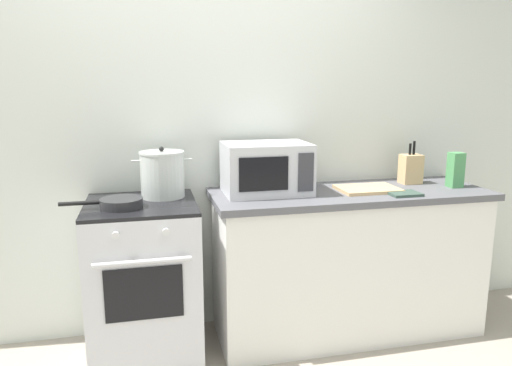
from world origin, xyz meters
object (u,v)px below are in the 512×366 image
Objects in this scene: pasta_box at (455,170)px; knife_block at (411,169)px; microwave at (266,168)px; oven_mitt at (404,194)px; stove at (144,281)px; stock_pot at (162,174)px; cutting_board at (368,189)px; frying_pan at (120,203)px.

knife_block is at bearing 141.00° from pasta_box.
microwave reaches higher than oven_mitt.
stove is at bearing -175.31° from knife_block.
stock_pot is 1.41m from oven_mitt.
pasta_box is at bearing 17.01° from oven_mitt.
cutting_board is (0.62, -0.08, -0.14)m from microwave.
microwave is (0.84, 0.16, 0.12)m from frying_pan.
frying_pan is at bearing -140.97° from stove.
cutting_board is at bearing 133.83° from oven_mitt.
stove is 1.59m from oven_mitt.
stock_pot is at bearing 40.86° from frying_pan.
stove is 2.17× the size of frying_pan.
stock_pot reaches higher than pasta_box.
microwave is 1.39× the size of cutting_board.
pasta_box is 0.46m from oven_mitt.
knife_block is at bearing 54.38° from oven_mitt.
frying_pan is 1.52× the size of knife_block.
microwave is at bearing -176.42° from knife_block.
cutting_board is (1.46, 0.09, -0.02)m from frying_pan.
cutting_board is 2.00× the size of oven_mitt.
stove is at bearing 39.03° from frying_pan.
stove is 1.82m from knife_block.
stock_pot is 0.80× the size of frying_pan.
oven_mitt is at bearing -11.29° from stock_pot.
cutting_board reaches higher than oven_mitt.
microwave is at bearing 174.86° from pasta_box.
microwave is at bearing 162.94° from oven_mitt.
microwave reaches higher than stock_pot.
oven_mitt is (0.15, -0.16, -0.00)m from cutting_board.
stock_pot is at bearing 175.39° from pasta_box.
microwave is (0.60, -0.04, 0.02)m from stock_pot.
stove is at bearing -179.95° from cutting_board.
pasta_box is (0.21, -0.17, 0.01)m from knife_block.
frying_pan is 1.46m from cutting_board.
stock_pot is 1.53× the size of pasta_box.
cutting_board is 0.40m from knife_block.
frying_pan is 1.84m from knife_block.
pasta_box reaches higher than oven_mitt.
frying_pan is at bearing -168.93° from microwave.
stove is 1.43m from cutting_board.
microwave reaches higher than stove.
stove is 5.11× the size of oven_mitt.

